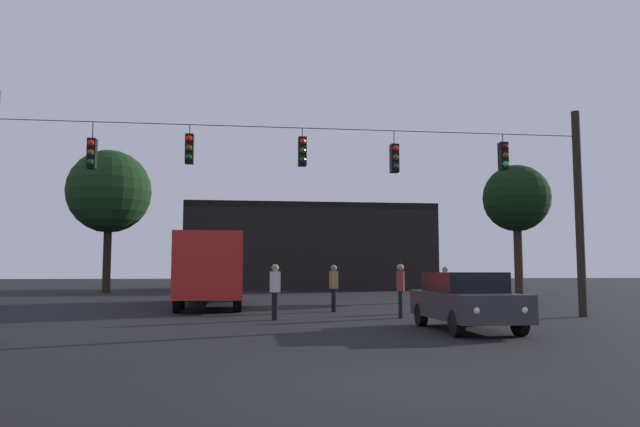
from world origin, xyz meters
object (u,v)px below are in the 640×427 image
(pedestrian_crossing_right, at_px, (400,287))
(pedestrian_near_bus, at_px, (275,288))
(tree_left_silhouette, at_px, (109,192))
(pedestrian_crossing_center, at_px, (334,285))
(car_near_right, at_px, (465,300))
(pedestrian_crossing_left, at_px, (445,286))
(tree_behind_building, at_px, (517,199))
(city_bus, at_px, (211,264))

(pedestrian_crossing_right, height_order, pedestrian_near_bus, pedestrian_crossing_right)
(pedestrian_near_bus, bearing_deg, tree_left_silhouette, 112.77)
(pedestrian_crossing_center, xyz_separation_m, tree_left_silhouette, (-12.91, 21.43, 6.12))
(pedestrian_crossing_center, height_order, tree_left_silhouette, tree_left_silhouette)
(car_near_right, xyz_separation_m, pedestrian_crossing_left, (1.78, 6.74, 0.18))
(pedestrian_crossing_left, xyz_separation_m, pedestrian_near_bus, (-6.57, -2.76, 0.04))
(pedestrian_crossing_left, relative_size, pedestrian_crossing_right, 0.96)
(pedestrian_crossing_left, xyz_separation_m, pedestrian_crossing_right, (-2.42, -2.55, 0.04))
(pedestrian_crossing_left, height_order, tree_behind_building, tree_behind_building)
(pedestrian_near_bus, height_order, tree_left_silhouette, tree_left_silhouette)
(tree_left_silhouette, bearing_deg, pedestrian_near_bus, -67.23)
(tree_left_silhouette, distance_m, tree_behind_building, 27.67)
(car_near_right, bearing_deg, pedestrian_crossing_left, 75.17)
(car_near_right, relative_size, pedestrian_crossing_center, 2.44)
(pedestrian_crossing_right, relative_size, tree_left_silhouette, 0.18)
(city_bus, xyz_separation_m, pedestrian_crossing_left, (8.99, -5.21, -0.89))
(pedestrian_crossing_left, bearing_deg, pedestrian_near_bus, -157.20)
(city_bus, bearing_deg, tree_left_silhouette, 115.38)
(pedestrian_crossing_right, bearing_deg, tree_left_silhouette, 120.59)
(car_near_right, distance_m, tree_left_silhouette, 33.33)
(pedestrian_crossing_left, xyz_separation_m, tree_left_silhouette, (-17.05, 22.21, 6.17))
(pedestrian_near_bus, relative_size, tree_behind_building, 0.24)
(pedestrian_near_bus, distance_m, tree_behind_building, 18.73)
(pedestrian_crossing_right, bearing_deg, pedestrian_near_bus, -177.03)
(pedestrian_crossing_center, distance_m, pedestrian_near_bus, 4.29)
(car_near_right, xyz_separation_m, pedestrian_near_bus, (-4.79, 3.98, 0.21))
(tree_left_silhouette, bearing_deg, city_bus, -64.62)
(city_bus, relative_size, pedestrian_crossing_left, 6.46)
(pedestrian_crossing_center, bearing_deg, car_near_right, -72.60)
(tree_behind_building, bearing_deg, pedestrian_crossing_center, -143.93)
(city_bus, bearing_deg, tree_behind_building, 13.39)
(car_near_right, bearing_deg, city_bus, 121.07)
(tree_behind_building, bearing_deg, car_near_right, -119.74)
(pedestrian_crossing_left, bearing_deg, car_near_right, -104.83)
(city_bus, distance_m, pedestrian_crossing_right, 10.20)
(city_bus, bearing_deg, car_near_right, -58.93)
(city_bus, relative_size, pedestrian_crossing_right, 6.22)
(city_bus, bearing_deg, pedestrian_near_bus, -73.15)
(pedestrian_crossing_right, bearing_deg, city_bus, 130.27)
(city_bus, height_order, pedestrian_crossing_right, city_bus)
(pedestrian_near_bus, bearing_deg, pedestrian_crossing_center, 55.49)
(pedestrian_crossing_center, relative_size, tree_behind_building, 0.24)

